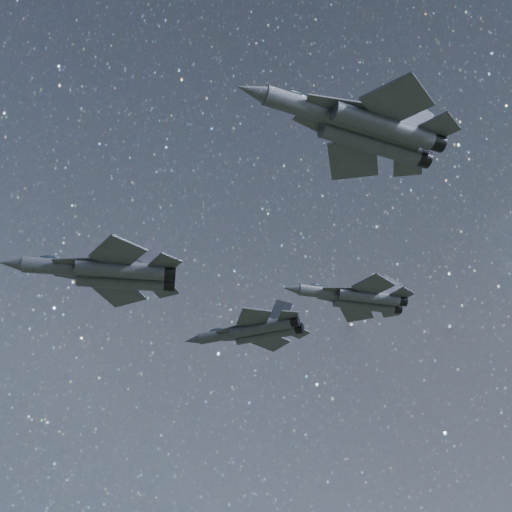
{
  "coord_description": "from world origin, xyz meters",
  "views": [
    {
      "loc": [
        -6.46,
        -71.76,
        98.73
      ],
      "look_at": [
        -0.29,
        -1.21,
        148.99
      ],
      "focal_mm": 55.0,
      "sensor_mm": 36.0,
      "label": 1
    }
  ],
  "objects": [
    {
      "name": "jet_right",
      "position": [
        6.91,
        -23.57,
        147.48
      ],
      "size": [
        20.2,
        13.59,
        5.1
      ],
      "rotation": [
        0.0,
        0.0,
        0.3
      ],
      "color": "#32343F"
    },
    {
      "name": "jet_lead",
      "position": [
        -16.68,
        0.69,
        147.17
      ],
      "size": [
        20.06,
        14.25,
        5.1
      ],
      "rotation": [
        0.0,
        0.0,
        0.03
      ],
      "color": "#32343F"
    },
    {
      "name": "jet_slot",
      "position": [
        11.77,
        3.44,
        147.1
      ],
      "size": [
        15.26,
        10.64,
        3.84
      ],
      "rotation": [
        0.0,
        0.0,
        0.13
      ],
      "color": "#32343F"
    },
    {
      "name": "jet_left",
      "position": [
        0.83,
        14.69,
        148.61
      ],
      "size": [
        16.26,
        10.66,
        4.19
      ],
      "rotation": [
        0.0,
        0.0,
        -0.42
      ],
      "color": "#32343F"
    }
  ]
}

